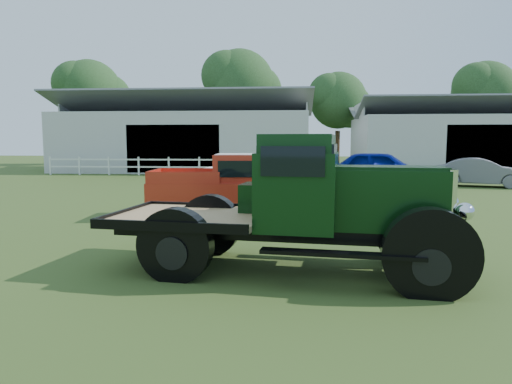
# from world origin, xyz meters

# --- Properties ---
(ground) EXTENTS (120.00, 120.00, 0.00)m
(ground) POSITION_xyz_m (0.00, 0.00, 0.00)
(ground) COLOR #3E551F
(shed_left) EXTENTS (18.80, 10.20, 5.60)m
(shed_left) POSITION_xyz_m (-7.00, 26.00, 2.80)
(shed_left) COLOR #BDBDBD
(shed_left) RESTS_ON ground
(shed_right) EXTENTS (16.80, 9.20, 5.20)m
(shed_right) POSITION_xyz_m (14.00, 27.00, 2.60)
(shed_right) COLOR #BDBDBD
(shed_right) RESTS_ON ground
(fence_rail) EXTENTS (14.20, 0.16, 1.20)m
(fence_rail) POSITION_xyz_m (-8.00, 20.00, 0.60)
(fence_rail) COLOR white
(fence_rail) RESTS_ON ground
(tree_a) EXTENTS (6.30, 6.30, 10.50)m
(tree_a) POSITION_xyz_m (-18.00, 33.00, 5.25)
(tree_a) COLOR black
(tree_a) RESTS_ON ground
(tree_b) EXTENTS (6.90, 6.90, 11.50)m
(tree_b) POSITION_xyz_m (-4.00, 34.00, 5.75)
(tree_b) COLOR black
(tree_b) RESTS_ON ground
(tree_c) EXTENTS (5.40, 5.40, 9.00)m
(tree_c) POSITION_xyz_m (5.00, 33.00, 4.50)
(tree_c) COLOR black
(tree_c) RESTS_ON ground
(tree_d) EXTENTS (6.00, 6.00, 10.00)m
(tree_d) POSITION_xyz_m (18.00, 34.00, 5.00)
(tree_d) COLOR black
(tree_d) RESTS_ON ground
(vintage_flatbed) EXTENTS (6.01, 2.98, 2.29)m
(vintage_flatbed) POSITION_xyz_m (1.02, -1.37, 1.14)
(vintage_flatbed) COLOR black
(vintage_flatbed) RESTS_ON ground
(red_pickup) EXTENTS (5.18, 2.27, 1.85)m
(red_pickup) POSITION_xyz_m (-0.60, 4.08, 0.92)
(red_pickup) COLOR #B42919
(red_pickup) RESTS_ON ground
(white_pickup) EXTENTS (4.59, 2.44, 1.60)m
(white_pickup) POSITION_xyz_m (-0.08, 7.84, 0.80)
(white_pickup) COLOR white
(white_pickup) RESTS_ON ground
(misc_car_blue) EXTENTS (5.51, 3.27, 1.76)m
(misc_car_blue) POSITION_xyz_m (5.18, 12.92, 0.88)
(misc_car_blue) COLOR #031280
(misc_car_blue) RESTS_ON ground
(misc_car_grey) EXTENTS (4.42, 2.74, 1.38)m
(misc_car_grey) POSITION_xyz_m (10.15, 14.00, 0.69)
(misc_car_grey) COLOR #5D5D63
(misc_car_grey) RESTS_ON ground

